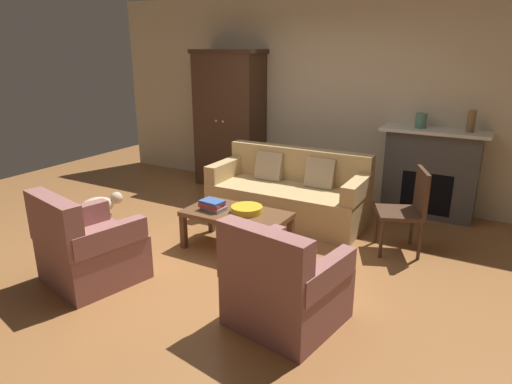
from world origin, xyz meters
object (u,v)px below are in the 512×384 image
(fruit_bowl, at_px, (247,209))
(book_stack, at_px, (213,205))
(mantel_vase_bronze, at_px, (471,121))
(armchair_near_left, at_px, (88,249))
(side_chair_wooden, at_px, (409,206))
(couch, at_px, (289,195))
(armchair_near_right, at_px, (284,288))
(armoire, at_px, (230,119))
(coffee_table, at_px, (236,217))
(fireplace, at_px, (430,173))
(mantel_vase_jade, at_px, (421,121))
(dog, at_px, (100,206))

(fruit_bowl, height_order, book_stack, book_stack)
(mantel_vase_bronze, relative_size, armchair_near_left, 0.28)
(armchair_near_left, relative_size, side_chair_wooden, 1.02)
(couch, bearing_deg, armchair_near_right, -65.22)
(armoire, distance_m, coffee_table, 2.51)
(fireplace, bearing_deg, armchair_near_right, -99.90)
(fireplace, distance_m, mantel_vase_bronze, 0.78)
(coffee_table, distance_m, mantel_vase_jade, 2.63)
(fruit_bowl, xyz_separation_m, book_stack, (-0.35, -0.12, 0.02))
(mantel_vase_jade, bearing_deg, armchair_near_left, -123.72)
(dog, bearing_deg, couch, 35.07)
(fruit_bowl, bearing_deg, mantel_vase_bronze, 47.32)
(mantel_vase_jade, distance_m, side_chair_wooden, 1.43)
(armchair_near_right, relative_size, side_chair_wooden, 0.98)
(mantel_vase_jade, bearing_deg, armoire, -178.76)
(armoire, bearing_deg, book_stack, -61.73)
(mantel_vase_bronze, bearing_deg, book_stack, -136.09)
(coffee_table, relative_size, side_chair_wooden, 1.22)
(mantel_vase_jade, distance_m, armchair_near_left, 4.09)
(fireplace, height_order, mantel_vase_bronze, mantel_vase_bronze)
(coffee_table, bearing_deg, couch, 85.02)
(couch, bearing_deg, dog, -144.93)
(coffee_table, relative_size, mantel_vase_bronze, 4.26)
(fireplace, distance_m, armoire, 2.99)
(mantel_vase_jade, xyz_separation_m, mantel_vase_bronze, (0.56, 0.00, 0.04))
(armoire, xyz_separation_m, mantel_vase_jade, (2.77, 0.06, 0.19))
(mantel_vase_bronze, bearing_deg, armoire, -178.97)
(armchair_near_left, bearing_deg, fruit_bowl, 54.90)
(coffee_table, height_order, mantel_vase_bronze, mantel_vase_bronze)
(mantel_vase_bronze, bearing_deg, coffee_table, -133.56)
(armchair_near_right, bearing_deg, dog, 165.48)
(fruit_bowl, distance_m, mantel_vase_jade, 2.52)
(fireplace, height_order, coffee_table, fireplace)
(fireplace, xyz_separation_m, fruit_bowl, (-1.48, -2.04, -0.11))
(mantel_vase_bronze, relative_size, side_chair_wooden, 0.29)
(mantel_vase_jade, distance_m, armchair_near_right, 3.19)
(coffee_table, distance_m, book_stack, 0.29)
(couch, distance_m, book_stack, 1.21)
(couch, distance_m, coffee_table, 1.08)
(armchair_near_left, bearing_deg, armchair_near_right, 8.44)
(mantel_vase_bronze, xyz_separation_m, armchair_near_right, (-0.91, -3.05, -0.93))
(side_chair_wooden, bearing_deg, armchair_near_left, -138.87)
(fireplace, distance_m, dog, 4.11)
(fireplace, xyz_separation_m, mantel_vase_jade, (-0.18, -0.02, 0.64))
(armoire, height_order, armchair_near_right, armoire)
(book_stack, relative_size, side_chair_wooden, 0.30)
(dog, bearing_deg, armoire, 79.24)
(armchair_near_left, bearing_deg, mantel_vase_jade, 56.28)
(mantel_vase_bronze, xyz_separation_m, side_chair_wooden, (-0.38, -1.23, -0.74))
(coffee_table, xyz_separation_m, mantel_vase_bronze, (1.96, 2.06, 0.88))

